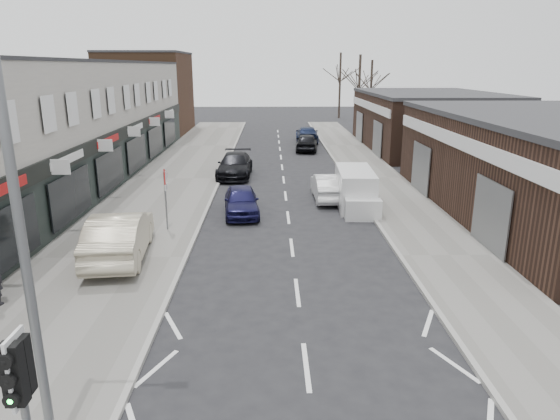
{
  "coord_description": "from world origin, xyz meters",
  "views": [
    {
      "loc": [
        -0.82,
        -8.21,
        6.79
      ],
      "look_at": [
        -0.53,
        6.26,
        2.6
      ],
      "focal_mm": 32.0,
      "sensor_mm": 36.0,
      "label": 1
    }
  ],
  "objects_px": {
    "sedan_on_pavement": "(120,235)",
    "parked_car_left_b": "(235,165)",
    "street_lamp": "(29,213)",
    "white_van": "(355,190)",
    "parked_car_right_b": "(307,142)",
    "warning_sign": "(166,181)",
    "parked_car_right_c": "(307,134)",
    "parked_car_left_a": "(241,201)",
    "traffic_light": "(20,385)",
    "parked_car_right_a": "(328,187)"
  },
  "relations": [
    {
      "from": "sedan_on_pavement",
      "to": "parked_car_left_b",
      "type": "xyz_separation_m",
      "value": [
        3.16,
        14.27,
        -0.23
      ]
    },
    {
      "from": "street_lamp",
      "to": "sedan_on_pavement",
      "type": "relative_size",
      "value": 1.56
    },
    {
      "from": "white_van",
      "to": "parked_car_right_b",
      "type": "distance_m",
      "value": 17.26
    },
    {
      "from": "warning_sign",
      "to": "sedan_on_pavement",
      "type": "relative_size",
      "value": 0.53
    },
    {
      "from": "street_lamp",
      "to": "parked_car_right_c",
      "type": "bearing_deg",
      "value": 79.57
    },
    {
      "from": "parked_car_right_b",
      "to": "parked_car_right_c",
      "type": "bearing_deg",
      "value": -88.81
    },
    {
      "from": "parked_car_left_b",
      "to": "sedan_on_pavement",
      "type": "bearing_deg",
      "value": -100.83
    },
    {
      "from": "sedan_on_pavement",
      "to": "parked_car_left_b",
      "type": "height_order",
      "value": "sedan_on_pavement"
    },
    {
      "from": "parked_car_left_a",
      "to": "parked_car_left_b",
      "type": "height_order",
      "value": "parked_car_left_b"
    },
    {
      "from": "traffic_light",
      "to": "parked_car_left_b",
      "type": "relative_size",
      "value": 0.61
    },
    {
      "from": "street_lamp",
      "to": "white_van",
      "type": "height_order",
      "value": "street_lamp"
    },
    {
      "from": "sedan_on_pavement",
      "to": "parked_car_right_c",
      "type": "height_order",
      "value": "sedan_on_pavement"
    },
    {
      "from": "sedan_on_pavement",
      "to": "traffic_light",
      "type": "bearing_deg",
      "value": 93.61
    },
    {
      "from": "street_lamp",
      "to": "sedan_on_pavement",
      "type": "height_order",
      "value": "street_lamp"
    },
    {
      "from": "white_van",
      "to": "parked_car_right_b",
      "type": "height_order",
      "value": "white_van"
    },
    {
      "from": "street_lamp",
      "to": "parked_car_left_b",
      "type": "distance_m",
      "value": 24.21
    },
    {
      "from": "traffic_light",
      "to": "parked_car_left_b",
      "type": "height_order",
      "value": "traffic_light"
    },
    {
      "from": "parked_car_left_a",
      "to": "parked_car_right_c",
      "type": "bearing_deg",
      "value": 73.14
    },
    {
      "from": "parked_car_left_a",
      "to": "parked_car_right_a",
      "type": "bearing_deg",
      "value": 26.08
    },
    {
      "from": "parked_car_left_a",
      "to": "parked_car_right_b",
      "type": "distance_m",
      "value": 18.91
    },
    {
      "from": "traffic_light",
      "to": "warning_sign",
      "type": "bearing_deg",
      "value": 93.1
    },
    {
      "from": "parked_car_left_b",
      "to": "parked_car_right_c",
      "type": "bearing_deg",
      "value": 70.74
    },
    {
      "from": "parked_car_right_b",
      "to": "parked_car_right_c",
      "type": "height_order",
      "value": "parked_car_right_b"
    },
    {
      "from": "warning_sign",
      "to": "parked_car_right_c",
      "type": "xyz_separation_m",
      "value": [
        7.75,
        25.86,
        -1.48
      ]
    },
    {
      "from": "warning_sign",
      "to": "parked_car_right_b",
      "type": "xyz_separation_m",
      "value": [
        7.36,
        20.95,
        -1.48
      ]
    },
    {
      "from": "traffic_light",
      "to": "street_lamp",
      "type": "relative_size",
      "value": 0.39
    },
    {
      "from": "traffic_light",
      "to": "parked_car_right_a",
      "type": "height_order",
      "value": "traffic_light"
    },
    {
      "from": "sedan_on_pavement",
      "to": "parked_car_right_b",
      "type": "height_order",
      "value": "sedan_on_pavement"
    },
    {
      "from": "white_van",
      "to": "sedan_on_pavement",
      "type": "relative_size",
      "value": 0.95
    },
    {
      "from": "warning_sign",
      "to": "parked_car_left_b",
      "type": "xyz_separation_m",
      "value": [
        2.09,
        11.05,
        -1.47
      ]
    },
    {
      "from": "white_van",
      "to": "warning_sign",
      "type": "bearing_deg",
      "value": -153.59
    },
    {
      "from": "parked_car_right_a",
      "to": "traffic_light",
      "type": "bearing_deg",
      "value": 70.44
    },
    {
      "from": "parked_car_right_a",
      "to": "white_van",
      "type": "bearing_deg",
      "value": 128.08
    },
    {
      "from": "parked_car_left_a",
      "to": "parked_car_left_b",
      "type": "xyz_separation_m",
      "value": [
        -0.87,
        8.49,
        0.06
      ]
    },
    {
      "from": "white_van",
      "to": "street_lamp",
      "type": "bearing_deg",
      "value": -112.78
    },
    {
      "from": "sedan_on_pavement",
      "to": "parked_car_left_a",
      "type": "xyz_separation_m",
      "value": [
        4.03,
        5.77,
        -0.3
      ]
    },
    {
      "from": "street_lamp",
      "to": "parked_car_right_a",
      "type": "relative_size",
      "value": 1.91
    },
    {
      "from": "street_lamp",
      "to": "parked_car_left_b",
      "type": "relative_size",
      "value": 1.59
    },
    {
      "from": "parked_car_right_a",
      "to": "parked_car_right_c",
      "type": "bearing_deg",
      "value": -91.71
    },
    {
      "from": "parked_car_right_c",
      "to": "traffic_light",
      "type": "bearing_deg",
      "value": 82.37
    },
    {
      "from": "street_lamp",
      "to": "parked_car_right_a",
      "type": "xyz_separation_m",
      "value": [
        6.73,
        18.03,
        -3.93
      ]
    },
    {
      "from": "traffic_light",
      "to": "parked_car_right_c",
      "type": "relative_size",
      "value": 0.63
    },
    {
      "from": "warning_sign",
      "to": "parked_car_right_a",
      "type": "bearing_deg",
      "value": 35.43
    },
    {
      "from": "parked_car_left_a",
      "to": "white_van",
      "type": "bearing_deg",
      "value": 6.66
    },
    {
      "from": "parked_car_right_b",
      "to": "street_lamp",
      "type": "bearing_deg",
      "value": 84.45
    },
    {
      "from": "white_van",
      "to": "parked_car_left_a",
      "type": "bearing_deg",
      "value": -165.27
    },
    {
      "from": "street_lamp",
      "to": "parked_car_right_a",
      "type": "distance_m",
      "value": 19.64
    },
    {
      "from": "white_van",
      "to": "parked_car_left_b",
      "type": "distance_m",
      "value": 9.77
    },
    {
      "from": "parked_car_left_a",
      "to": "warning_sign",
      "type": "bearing_deg",
      "value": -144.42
    },
    {
      "from": "parked_car_right_c",
      "to": "parked_car_left_b",
      "type": "bearing_deg",
      "value": 71.39
    }
  ]
}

